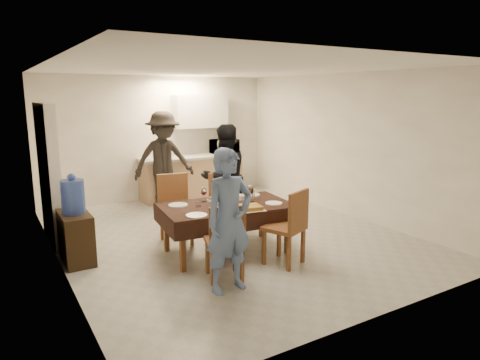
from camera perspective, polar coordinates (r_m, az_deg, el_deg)
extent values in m
cube|color=#9F9F9B|center=(6.90, -1.56, -7.39)|extent=(5.00, 6.00, 0.02)
cube|color=white|center=(6.55, -1.69, 14.70)|extent=(5.00, 6.00, 0.02)
cube|color=white|center=(9.32, -10.75, 5.51)|extent=(5.00, 0.02, 2.60)
cube|color=white|center=(4.29, 18.45, -1.62)|extent=(5.00, 0.02, 2.60)
cube|color=white|center=(5.82, -23.63, 1.31)|extent=(0.02, 6.00, 2.60)
cube|color=white|center=(8.11, 14.00, 4.53)|extent=(0.02, 6.00, 2.60)
cube|color=silver|center=(7.04, -24.14, 0.81)|extent=(0.15, 1.40, 2.10)
cube|color=#9E7E5E|center=(9.37, -6.44, 0.30)|extent=(2.20, 0.60, 0.86)
cube|color=#B1B0AB|center=(9.30, -6.50, 3.05)|extent=(2.24, 0.64, 0.05)
cube|color=silver|center=(9.46, -5.32, 9.09)|extent=(1.20, 0.34, 0.70)
cube|color=black|center=(6.00, -1.84, -3.47)|extent=(1.90, 1.24, 0.04)
cube|color=brown|center=(6.10, -1.82, -6.66)|extent=(0.07, 0.07, 0.67)
cube|color=brown|center=(5.23, -2.13, -8.22)|extent=(0.54, 0.54, 0.05)
cube|color=brown|center=(4.98, -1.05, -6.07)|extent=(0.43, 0.16, 0.47)
cube|color=brown|center=(5.68, 5.89, -6.36)|extent=(0.60, 0.60, 0.06)
cube|color=brown|center=(5.45, 7.27, -4.16)|extent=(0.44, 0.22, 0.50)
cube|color=brown|center=(6.51, -8.53, -4.06)|extent=(0.55, 0.55, 0.06)
cube|color=brown|center=(6.25, -7.86, -2.05)|extent=(0.47, 0.14, 0.50)
cube|color=brown|center=(6.90, -1.60, -3.26)|extent=(0.52, 0.52, 0.05)
cube|color=brown|center=(6.66, -0.76, -1.42)|extent=(0.45, 0.12, 0.48)
cube|color=black|center=(6.18, -21.02, -7.16)|extent=(0.36, 0.73, 0.67)
cylinder|color=#3855B6|center=(6.03, -21.40, -2.08)|extent=(0.30, 0.30, 0.45)
cylinder|color=white|center=(6.10, 1.26, -1.99)|extent=(0.14, 0.14, 0.22)
cube|color=#AE8233|center=(5.72, 0.90, -3.72)|extent=(0.50, 0.41, 0.06)
cylinder|color=white|center=(6.28, -0.25, -2.30)|extent=(0.16, 0.16, 0.06)
cylinder|color=white|center=(6.21, -3.50, -2.64)|extent=(0.19, 0.19, 0.03)
cylinder|color=white|center=(5.47, -5.81, -4.70)|extent=(0.27, 0.27, 0.02)
cylinder|color=white|center=(6.06, 4.52, -3.10)|extent=(0.24, 0.24, 0.01)
cylinder|color=white|center=(6.00, -8.26, -3.31)|extent=(0.27, 0.27, 0.02)
cylinder|color=white|center=(6.54, 1.47, -1.97)|extent=(0.27, 0.27, 0.02)
imported|color=silver|center=(9.64, -2.08, 4.51)|extent=(0.57, 0.39, 0.32)
imported|color=#5B74A8|center=(4.82, -1.47, -5.47)|extent=(0.63, 0.44, 1.65)
imported|color=black|center=(7.11, -2.10, 0.44)|extent=(0.89, 0.72, 1.74)
imported|color=black|center=(8.57, -10.12, 2.68)|extent=(1.23, 0.70, 1.90)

